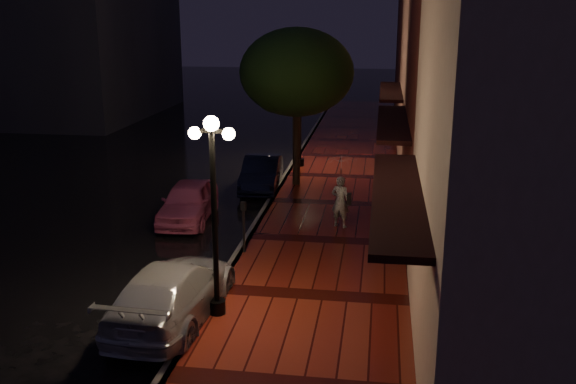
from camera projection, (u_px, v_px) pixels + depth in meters
The scene contains 15 objects.
ground at pixel (249, 240), 18.76m from camera, with size 120.00×120.00×0.00m, color black.
sidewalk at pixel (325, 242), 18.42m from camera, with size 4.50×60.00×0.15m, color #4B110D.
curb at pixel (249, 238), 18.74m from camera, with size 0.25×60.00×0.15m, color #595451.
storefront_near at pixel (575, 146), 10.91m from camera, with size 5.00×8.00×8.50m, color gray.
storefront_mid at pixel (501, 47), 18.20m from camera, with size 5.00×8.00×11.00m, color #511914.
storefront_far at pixel (465, 62), 26.09m from camera, with size 5.00×8.00×9.00m, color #8C5951.
storefront_extra at pixel (445, 39), 35.47m from camera, with size 5.00×12.00×10.00m, color #511914.
streetlamp_near at pixel (214, 205), 13.24m from camera, with size 0.96×0.36×4.31m.
streetlamp_far at pixel (300, 108), 26.58m from camera, with size 0.96×0.36×4.31m.
street_tree at pixel (297, 75), 23.23m from camera, with size 4.16×4.16×5.80m.
pink_car at pixel (188, 201), 20.42m from camera, with size 1.49×3.70×1.26m, color #CC5481.
navy_car at pixel (262, 173), 24.04m from camera, with size 1.31×3.76×1.24m, color black.
silver_car at pixel (173, 291), 13.80m from camera, with size 1.81×4.46×1.29m, color #AAA9B1.
woman_with_umbrella at pixel (341, 180), 19.12m from camera, with size 0.92×0.94×2.22m.
parking_meter at pixel (244, 222), 17.23m from camera, with size 0.16×0.14×1.42m.
Camera 1 is at (3.71, -17.32, 6.44)m, focal length 40.00 mm.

